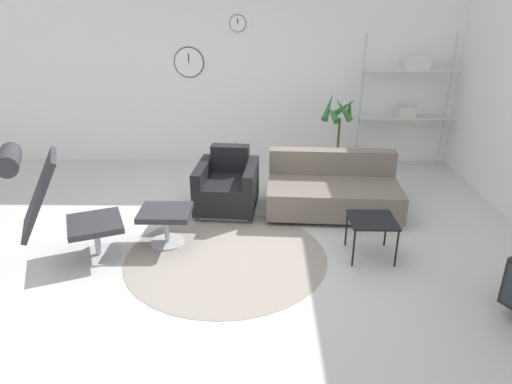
# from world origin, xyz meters

# --- Properties ---
(ground_plane) EXTENTS (12.00, 12.00, 0.00)m
(ground_plane) POSITION_xyz_m (0.00, 0.00, 0.00)
(ground_plane) COLOR silver
(wall_back) EXTENTS (12.00, 0.09, 2.80)m
(wall_back) POSITION_xyz_m (-0.00, 2.73, 1.40)
(wall_back) COLOR white
(wall_back) RESTS_ON ground_plane
(round_rug) EXTENTS (2.06, 2.06, 0.01)m
(round_rug) POSITION_xyz_m (-0.06, -0.34, 0.00)
(round_rug) COLOR gray
(round_rug) RESTS_ON ground_plane
(lounge_chair) EXTENTS (1.10, 0.85, 1.22)m
(lounge_chair) POSITION_xyz_m (-1.67, -0.47, 0.70)
(lounge_chair) COLOR #BCBCC1
(lounge_chair) RESTS_ON ground_plane
(ottoman) EXTENTS (0.54, 0.46, 0.39)m
(ottoman) POSITION_xyz_m (-0.71, -0.07, 0.30)
(ottoman) COLOR #BCBCC1
(ottoman) RESTS_ON ground_plane
(armchair_red) EXTENTS (0.78, 0.87, 0.74)m
(armchair_red) POSITION_xyz_m (-0.13, 0.84, 0.28)
(armchair_red) COLOR silver
(armchair_red) RESTS_ON ground_plane
(couch_low) EXTENTS (1.63, 1.00, 0.69)m
(couch_low) POSITION_xyz_m (1.17, 0.81, 0.25)
(couch_low) COLOR black
(couch_low) RESTS_ON ground_plane
(side_table) EXTENTS (0.46, 0.46, 0.41)m
(side_table) POSITION_xyz_m (1.40, -0.29, 0.37)
(side_table) COLOR black
(side_table) RESTS_ON ground_plane
(potted_plant) EXTENTS (0.55, 0.52, 1.20)m
(potted_plant) POSITION_xyz_m (1.41, 2.08, 0.51)
(potted_plant) COLOR silver
(potted_plant) RESTS_ON ground_plane
(shelf_unit) EXTENTS (1.37, 0.28, 1.99)m
(shelf_unit) POSITION_xyz_m (2.48, 2.44, 1.22)
(shelf_unit) COLOR #BCBCC1
(shelf_unit) RESTS_ON ground_plane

